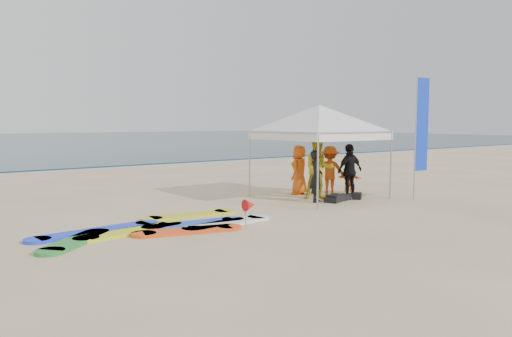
{
  "coord_description": "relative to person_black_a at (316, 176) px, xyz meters",
  "views": [
    {
      "loc": [
        -7.69,
        -7.57,
        2.39
      ],
      "look_at": [
        0.0,
        2.6,
        1.2
      ],
      "focal_mm": 35.0,
      "sensor_mm": 36.0,
      "label": 1
    }
  ],
  "objects": [
    {
      "name": "ground",
      "position": [
        -2.67,
        -3.14,
        -0.77
      ],
      "size": [
        120.0,
        120.0,
        0.0
      ],
      "primitive_type": "plane",
      "color": "beige",
      "rests_on": "ground"
    },
    {
      "name": "shoreline_foam",
      "position": [
        -2.67,
        15.06,
        -0.77
      ],
      "size": [
        160.0,
        1.2,
        0.01
      ],
      "primitive_type": "cube",
      "color": "silver",
      "rests_on": "ground"
    },
    {
      "name": "person_black_a",
      "position": [
        0.0,
        0.0,
        0.0
      ],
      "size": [
        0.67,
        0.66,
        1.55
      ],
      "primitive_type": "imported",
      "rotation": [
        0.0,
        0.0,
        0.74
      ],
      "color": "black",
      "rests_on": "ground"
    },
    {
      "name": "person_yellow",
      "position": [
        0.44,
        0.36,
        0.17
      ],
      "size": [
        1.16,
        1.12,
        1.89
      ],
      "primitive_type": "imported",
      "rotation": [
        0.0,
        0.0,
        -0.62
      ],
      "color": "gold",
      "rests_on": "ground"
    },
    {
      "name": "person_orange_a",
      "position": [
        1.21,
        0.63,
        0.04
      ],
      "size": [
        1.17,
        1.16,
        1.62
      ],
      "primitive_type": "imported",
      "rotation": [
        0.0,
        0.0,
        2.36
      ],
      "color": "#C34711",
      "rests_on": "ground"
    },
    {
      "name": "person_black_b",
      "position": [
        1.5,
        0.04,
        0.08
      ],
      "size": [
        1.01,
        0.44,
        1.71
      ],
      "primitive_type": "imported",
      "rotation": [
        0.0,
        0.0,
        3.12
      ],
      "color": "black",
      "rests_on": "ground"
    },
    {
      "name": "person_orange_b",
      "position": [
        0.67,
        1.49,
        0.04
      ],
      "size": [
        0.94,
        0.82,
        1.63
      ],
      "primitive_type": "imported",
      "rotation": [
        0.0,
        0.0,
        3.6
      ],
      "color": "#D75613",
      "rests_on": "ground"
    },
    {
      "name": "person_seated",
      "position": [
        2.41,
        0.9,
        -0.33
      ],
      "size": [
        0.56,
        0.87,
        0.9
      ],
      "primitive_type": "imported",
      "rotation": [
        0.0,
        0.0,
        1.96
      ],
      "color": "orange",
      "rests_on": "ground"
    },
    {
      "name": "canopy_tent",
      "position": [
        0.68,
        0.6,
        2.13
      ],
      "size": [
        4.43,
        4.43,
        3.34
      ],
      "color": "#A5A5A8",
      "rests_on": "ground"
    },
    {
      "name": "feather_flag",
      "position": [
        3.03,
        -1.48,
        1.49
      ],
      "size": [
        0.64,
        0.04,
        3.85
      ],
      "color": "#A5A5A8",
      "rests_on": "ground"
    },
    {
      "name": "marker_pennant",
      "position": [
        -3.66,
        -1.62,
        -0.28
      ],
      "size": [
        0.28,
        0.28,
        0.64
      ],
      "color": "#A5A5A8",
      "rests_on": "ground"
    },
    {
      "name": "gear_pile",
      "position": [
        0.7,
        -0.31,
        -0.68
      ],
      "size": [
        1.54,
        0.56,
        0.22
      ],
      "color": "black",
      "rests_on": "ground"
    },
    {
      "name": "surfboard_spread",
      "position": [
        -5.45,
        -0.63,
        -0.74
      ],
      "size": [
        5.21,
        2.47,
        0.07
      ],
      "color": "blue",
      "rests_on": "ground"
    }
  ]
}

